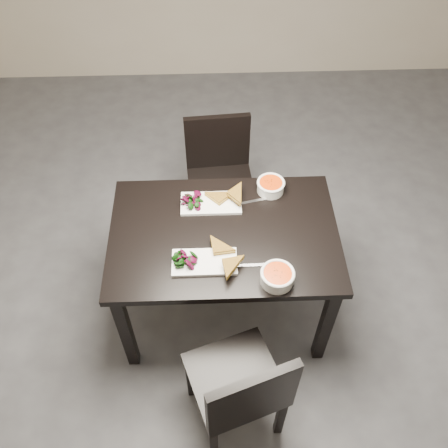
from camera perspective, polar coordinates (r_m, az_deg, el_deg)
The scene contains 15 objects.
ground at distance 3.28m, azimuth 6.31°, elevation -7.41°, with size 5.00×5.00×0.00m, color #47474C.
room_shell at distance 2.01m, azimuth 11.05°, elevation 22.09°, with size 5.02×5.02×2.81m.
table at distance 2.65m, azimuth 0.00°, elevation -2.35°, with size 1.20×0.80×0.75m.
chair_near at distance 2.43m, azimuth 2.04°, elevation -18.57°, with size 0.53×0.53×0.85m.
chair_far at distance 3.26m, azimuth -0.53°, elevation 6.02°, with size 0.45×0.45×0.85m.
plate_near at distance 2.45m, azimuth -2.27°, elevation -4.43°, with size 0.32×0.16×0.02m, color white.
sandwich_near at distance 2.43m, azimuth -0.76°, elevation -3.63°, with size 0.16×0.12×0.05m, color #A17321, non-canonical shape.
salad_near at distance 2.43m, azimuth -4.66°, elevation -4.07°, with size 0.10×0.09×0.04m, color black, non-canonical shape.
soup_bowl_near at distance 2.37m, azimuth 6.19°, elevation -6.03°, with size 0.17×0.17×0.07m.
cutlery_near at distance 2.45m, azimuth 3.58°, elevation -4.76°, with size 0.18×0.02×0.00m, color silver.
plate_far at distance 2.69m, azimuth -1.52°, elevation 2.42°, with size 0.33×0.16×0.02m, color white.
sandwich_far at distance 2.66m, azimuth -0.12°, elevation 2.73°, with size 0.16×0.12×0.05m, color #A17321, non-canonical shape.
salad_far at distance 2.67m, azimuth -3.67°, elevation 2.81°, with size 0.10×0.09×0.05m, color black, non-canonical shape.
soup_bowl_far at distance 2.75m, azimuth 5.43°, elevation 4.45°, with size 0.16×0.16×0.07m.
cutlery_far at distance 2.71m, azimuth 3.13°, elevation 2.61°, with size 0.18×0.02×0.00m, color silver.
Camera 1 is at (-0.42, -1.74, 2.75)m, focal length 39.51 mm.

